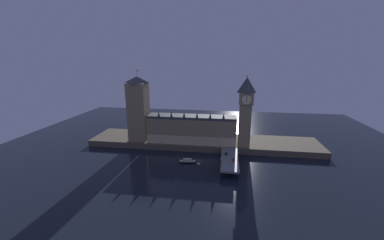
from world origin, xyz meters
name	(u,v)px	position (x,y,z in m)	size (l,w,h in m)	color
ground_plane	(199,161)	(0.00, 0.00, 0.00)	(400.00, 400.00, 0.00)	black
embankment	(203,142)	(0.00, 39.00, 2.89)	(220.00, 42.00, 5.79)	brown
parliament_hall	(192,129)	(-10.05, 29.11, 18.58)	(82.00, 17.58, 30.79)	#8E7A56
clock_tower	(245,110)	(38.03, 26.53, 39.21)	(12.37, 12.48, 63.28)	#8E7A56
victoria_tower	(138,109)	(-61.71, 30.11, 36.41)	(17.57, 17.57, 67.02)	#8E7A56
bridge	(230,161)	(25.45, -5.00, 4.10)	(13.68, 46.00, 5.86)	slate
car_northbound_lead	(226,154)	(22.44, 3.27, 6.49)	(2.02, 4.13, 1.36)	black
car_southbound_lead	(234,160)	(28.46, -8.61, 6.50)	(1.98, 4.71, 1.38)	red
pedestrian_mid_walk	(238,160)	(31.47, -8.21, 6.68)	(0.38, 0.38, 1.57)	black
street_lamp_near	(221,161)	(19.03, -19.72, 10.01)	(1.34, 0.60, 6.64)	#2D3333
street_lamp_mid	(238,154)	(31.87, -5.00, 9.83)	(1.34, 0.60, 6.35)	#2D3333
boat_upstream	(187,161)	(-8.51, -5.18, 1.30)	(15.20, 5.86, 3.55)	#28282D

